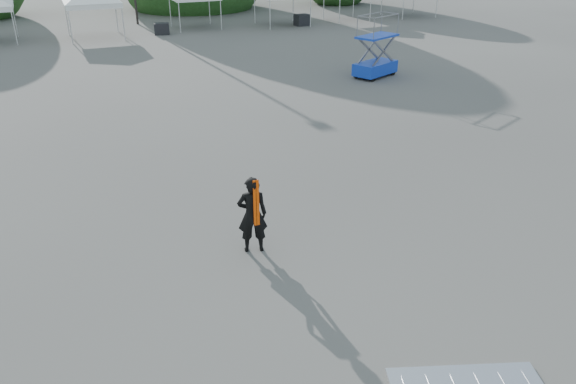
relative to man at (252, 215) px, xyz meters
name	(u,v)px	position (x,y,z in m)	size (l,w,h in m)	color
ground	(237,228)	(-0.02, 1.07, -0.89)	(120.00, 120.00, 0.00)	#474442
man	(252,215)	(0.00, 0.00, 0.00)	(0.73, 0.57, 1.77)	black
scissor_lift	(377,46)	(10.70, 12.64, 0.55)	(2.46, 1.90, 2.85)	#0B349B
crate_mid	(162,29)	(3.74, 28.05, -0.52)	(0.94, 0.73, 0.73)	black
crate_east	(302,20)	(13.76, 27.80, -0.50)	(1.00, 0.78, 0.78)	black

